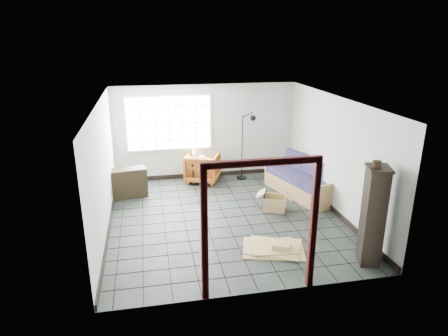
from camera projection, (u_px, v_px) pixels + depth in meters
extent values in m
plane|color=black|center=(225.00, 218.00, 8.85)|extent=(5.50, 5.50, 0.00)
cube|color=#B5BBB4|center=(206.00, 132.00, 10.99)|extent=(5.00, 0.02, 2.60)
cube|color=#B5BBB4|center=(262.00, 218.00, 5.88)|extent=(5.00, 0.02, 2.60)
cube|color=#B5BBB4|center=(103.00, 169.00, 7.98)|extent=(0.02, 5.50, 2.60)
cube|color=#B5BBB4|center=(335.00, 155.00, 8.89)|extent=(0.02, 5.50, 2.60)
cube|color=white|center=(225.00, 100.00, 8.02)|extent=(5.00, 5.50, 0.02)
cube|color=black|center=(207.00, 174.00, 11.37)|extent=(4.95, 0.03, 0.12)
cube|color=black|center=(110.00, 225.00, 8.38)|extent=(0.03, 5.45, 0.12)
cube|color=black|center=(329.00, 206.00, 9.29)|extent=(0.03, 5.45, 0.12)
cube|color=silver|center=(169.00, 123.00, 10.67)|extent=(2.32, 0.06, 1.52)
cube|color=white|center=(169.00, 123.00, 10.64)|extent=(2.20, 0.02, 1.40)
cube|color=#3C0D0D|center=(204.00, 237.00, 5.85)|extent=(0.10, 0.08, 2.10)
cube|color=#3C0D0D|center=(313.00, 227.00, 6.16)|extent=(0.10, 0.08, 2.10)
cube|color=#3C0D0D|center=(263.00, 162.00, 5.65)|extent=(1.80, 0.08, 0.10)
cube|color=brown|center=(301.00, 188.00, 10.06)|extent=(1.36, 2.16, 0.36)
cube|color=brown|center=(330.00, 197.00, 9.16)|extent=(0.79, 0.29, 0.64)
cube|color=brown|center=(278.00, 171.00, 10.88)|extent=(0.79, 0.29, 0.64)
cube|color=brown|center=(314.00, 172.00, 10.11)|extent=(0.67, 1.94, 0.70)
cube|color=#171B39|center=(319.00, 187.00, 9.42)|extent=(0.88, 0.83, 0.16)
cube|color=#171B39|center=(329.00, 175.00, 9.47)|extent=(0.32, 0.66, 0.52)
cube|color=#171B39|center=(301.00, 178.00, 9.97)|extent=(0.88, 0.83, 0.16)
cube|color=#171B39|center=(311.00, 167.00, 10.02)|extent=(0.32, 0.66, 0.52)
cube|color=#171B39|center=(285.00, 171.00, 10.52)|extent=(0.88, 0.83, 0.16)
cube|color=#171B39|center=(295.00, 160.00, 10.58)|extent=(0.32, 0.66, 0.52)
imported|color=#963A15|center=(203.00, 166.00, 10.92)|extent=(1.09, 1.06, 0.87)
cube|color=black|center=(197.00, 161.00, 10.85)|extent=(0.68, 0.68, 0.07)
cube|color=black|center=(193.00, 175.00, 10.66)|extent=(0.07, 0.07, 0.55)
cube|color=black|center=(208.00, 173.00, 10.85)|extent=(0.07, 0.07, 0.55)
cube|color=black|center=(187.00, 171.00, 11.04)|extent=(0.07, 0.07, 0.55)
cube|color=black|center=(202.00, 168.00, 11.22)|extent=(0.07, 0.07, 0.55)
cylinder|color=black|center=(197.00, 158.00, 10.79)|extent=(0.12, 0.12, 0.13)
cylinder|color=black|center=(197.00, 154.00, 10.75)|extent=(0.03, 0.03, 0.10)
cone|color=#F8E9CB|center=(197.00, 150.00, 10.72)|extent=(0.31, 0.31, 0.19)
cube|color=silver|center=(199.00, 158.00, 10.83)|extent=(0.33, 0.29, 0.10)
cylinder|color=black|center=(194.00, 158.00, 10.84)|extent=(0.03, 0.06, 0.06)
cylinder|color=black|center=(242.00, 178.00, 11.25)|extent=(0.34, 0.34, 0.03)
cylinder|color=black|center=(242.00, 147.00, 10.97)|extent=(0.03, 0.03, 1.76)
cylinder|color=black|center=(248.00, 115.00, 10.62)|extent=(0.30, 0.08, 0.16)
sphere|color=black|center=(253.00, 118.00, 10.60)|extent=(0.18, 0.18, 0.16)
cube|color=black|center=(127.00, 183.00, 9.85)|extent=(1.00, 0.54, 0.74)
cube|color=black|center=(127.00, 183.00, 9.85)|extent=(0.93, 0.48, 0.03)
cube|color=black|center=(373.00, 217.00, 6.87)|extent=(0.45, 0.52, 1.77)
cube|color=black|center=(379.00, 168.00, 6.59)|extent=(0.50, 0.58, 0.04)
cylinder|color=black|center=(377.00, 164.00, 6.54)|extent=(0.16, 0.16, 0.11)
cube|color=#A78A50|center=(274.00, 209.00, 9.25)|extent=(0.60, 0.55, 0.02)
cube|color=black|center=(264.00, 202.00, 9.25)|extent=(0.17, 0.37, 0.33)
cube|color=#A78A50|center=(285.00, 204.00, 9.15)|extent=(0.17, 0.37, 0.33)
cube|color=#A78A50|center=(274.00, 206.00, 9.02)|extent=(0.46, 0.20, 0.33)
cube|color=#A78A50|center=(275.00, 200.00, 9.38)|extent=(0.46, 0.20, 0.33)
cube|color=#A78A50|center=(261.00, 193.00, 9.19)|extent=(0.32, 0.43, 0.14)
cube|color=#A78A50|center=(288.00, 195.00, 9.07)|extent=(0.32, 0.43, 0.14)
cube|color=#A78A50|center=(273.00, 249.00, 7.56)|extent=(1.30, 1.07, 0.02)
cube|color=#A78A50|center=(273.00, 248.00, 7.55)|extent=(1.22, 1.10, 0.02)
cube|color=#A78A50|center=(273.00, 246.00, 7.54)|extent=(0.91, 0.70, 0.02)
cube|color=#A78A50|center=(281.00, 245.00, 7.46)|extent=(0.41, 0.38, 0.09)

